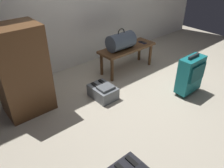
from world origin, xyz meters
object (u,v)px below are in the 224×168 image
at_px(cell_phone, 142,42).
at_px(suitcase_upright_teal, 190,74).
at_px(bench, 127,50).
at_px(side_cabinet, 22,71).
at_px(duffel_bag_slate, 121,41).
at_px(backpack_grey, 103,91).

bearing_deg(cell_phone, suitcase_upright_teal, -98.89).
relative_size(bench, side_cabinet, 0.91).
bearing_deg(side_cabinet, duffel_bag_slate, -0.62).
relative_size(cell_phone, suitcase_upright_teal, 0.24).
bearing_deg(bench, duffel_bag_slate, 180.00).
height_order(bench, suitcase_upright_teal, suitcase_upright_teal).
xyz_separation_m(bench, side_cabinet, (-1.72, 0.02, 0.20)).
bearing_deg(duffel_bag_slate, suitcase_upright_teal, -74.49).
height_order(cell_phone, suitcase_upright_teal, suitcase_upright_teal).
bearing_deg(side_cabinet, suitcase_upright_teal, -30.65).
bearing_deg(bench, cell_phone, -5.44).
height_order(bench, cell_phone, cell_phone).
bearing_deg(duffel_bag_slate, cell_phone, -3.77).
relative_size(cell_phone, backpack_grey, 0.38).
xyz_separation_m(cell_phone, suitcase_upright_teal, (-0.17, -1.06, -0.11)).
relative_size(duffel_bag_slate, side_cabinet, 0.40).
height_order(duffel_bag_slate, backpack_grey, duffel_bag_slate).
relative_size(bench, backpack_grey, 2.63).
relative_size(suitcase_upright_teal, side_cabinet, 0.54).
bearing_deg(suitcase_upright_teal, side_cabinet, 149.35).
bearing_deg(duffel_bag_slate, bench, -0.00).
distance_m(duffel_bag_slate, side_cabinet, 1.57).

